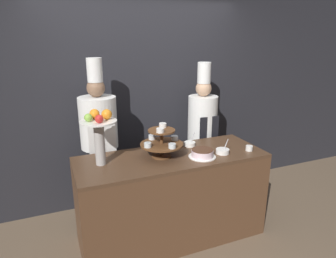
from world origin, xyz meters
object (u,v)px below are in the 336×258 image
cake_round (202,153)px  cup_white (249,148)px  chef_center_left (202,129)px  fruit_pedestal (99,130)px  serving_bowl_near (223,151)px  serving_bowl_far (190,144)px  tiered_stand (162,141)px  chef_left (99,139)px

cake_round → cup_white: size_ratio=3.74×
cake_round → chef_center_left: size_ratio=0.15×
fruit_pedestal → serving_bowl_near: bearing=-9.7°
serving_bowl_far → tiered_stand: bearing=-156.9°
fruit_pedestal → cake_round: (0.95, -0.21, -0.29)m
chef_center_left → serving_bowl_near: bearing=-102.9°
cup_white → chef_left: bearing=151.2°
tiered_stand → fruit_pedestal: size_ratio=0.82×
cake_round → chef_center_left: 0.84m
chef_left → serving_bowl_far: bearing=-24.7°
tiered_stand → cup_white: tiered_stand is taller
serving_bowl_far → chef_left: (-0.89, 0.41, 0.05)m
tiered_stand → cake_round: tiered_stand is taller
serving_bowl_far → chef_center_left: size_ratio=0.08×
cake_round → serving_bowl_near: size_ratio=1.81×
cup_white → serving_bowl_far: 0.63m
chef_center_left → fruit_pedestal: bearing=-158.5°
tiered_stand → fruit_pedestal: bearing=175.6°
cup_white → serving_bowl_far: (-0.51, 0.36, -0.00)m
cake_round → fruit_pedestal: bearing=167.6°
fruit_pedestal → serving_bowl_far: bearing=7.1°
tiered_stand → chef_left: chef_left is taller
fruit_pedestal → chef_center_left: size_ratio=0.29×
tiered_stand → cake_round: bearing=-24.3°
tiered_stand → chef_center_left: chef_center_left is taller
serving_bowl_near → cup_white: bearing=-7.1°
tiered_stand → cake_round: (0.36, -0.16, -0.12)m
tiered_stand → cup_white: (0.90, -0.19, -0.13)m
serving_bowl_far → serving_bowl_near: bearing=-56.9°
serving_bowl_near → chef_left: chef_left is taller
cup_white → chef_center_left: (-0.13, 0.77, 0.00)m
cake_round → serving_bowl_far: 0.33m
cake_round → chef_center_left: bearing=61.3°
tiered_stand → chef_left: bearing=131.2°
chef_center_left → cake_round: bearing=-118.7°
cup_white → fruit_pedestal: bearing=170.8°
cup_white → chef_center_left: chef_center_left is taller
cup_white → serving_bowl_near: size_ratio=0.48×
cake_round → serving_bowl_near: (0.24, 0.01, -0.01)m
tiered_stand → chef_left: size_ratio=0.23×
fruit_pedestal → cake_round: 1.01m
cup_white → serving_bowl_far: bearing=144.7°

